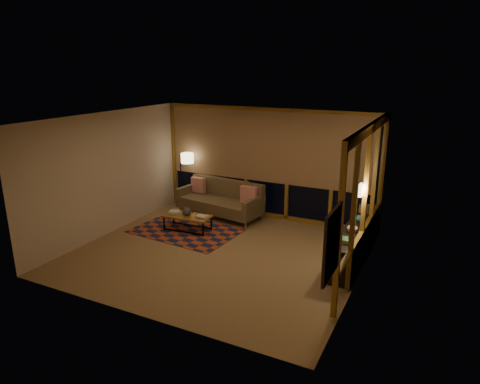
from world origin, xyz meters
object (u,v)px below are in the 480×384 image
at_px(sofa, 220,199).
at_px(coffee_table, 188,223).
at_px(floor_lamp, 181,179).
at_px(bookshelf, 355,242).

height_order(sofa, coffee_table, sofa).
relative_size(coffee_table, floor_lamp, 0.73).
relative_size(sofa, floor_lamp, 1.43).
distance_m(sofa, bookshelf, 3.66).
xyz_separation_m(floor_lamp, bookshelf, (4.87, -1.24, -0.42)).
relative_size(floor_lamp, bookshelf, 0.57).
relative_size(sofa, coffee_table, 1.96).
height_order(coffee_table, floor_lamp, floor_lamp).
relative_size(coffee_table, bookshelf, 0.41).
bearing_deg(coffee_table, bookshelf, -0.72).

